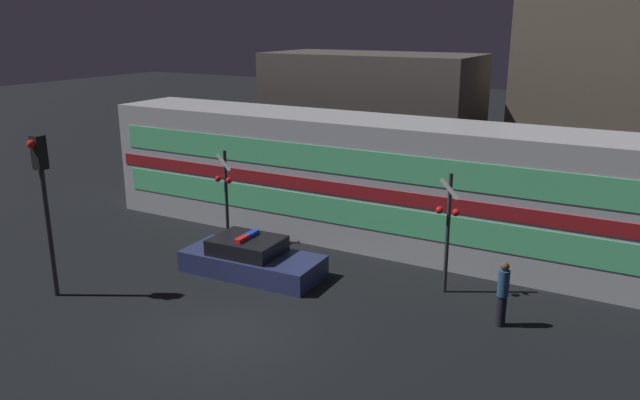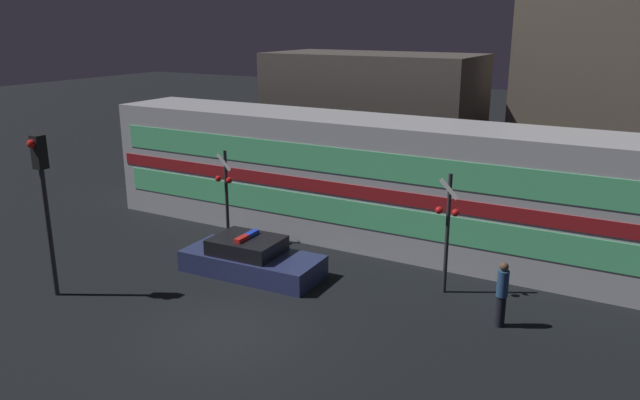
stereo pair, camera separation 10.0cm
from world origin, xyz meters
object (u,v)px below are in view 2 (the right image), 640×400
Objects in this scene: crossing_signal_near at (447,226)px; pedestrian at (502,294)px; police_car at (251,259)px; traffic_light_corner at (43,187)px; train at (380,182)px.

pedestrian is at bearing -33.30° from crossing_signal_near.
traffic_light_corner is (-3.84, -3.97, 2.68)m from police_car.
train reaches higher than police_car.
pedestrian is 0.49× the size of crossing_signal_near.
traffic_light_corner is (-9.38, -5.52, 1.17)m from crossing_signal_near.
train is at bearing 61.74° from police_car.
train is 4.48m from crossing_signal_near.
pedestrian is 12.26m from traffic_light_corner.
crossing_signal_near is 10.94m from traffic_light_corner.
pedestrian is (5.23, -4.21, -1.25)m from train.
train is at bearing 54.66° from traffic_light_corner.
traffic_light_corner is at bearing -149.51° from crossing_signal_near.
train is 4.88× the size of police_car.
train is 6.12× the size of crossing_signal_near.
police_car is 6.14m from traffic_light_corner.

